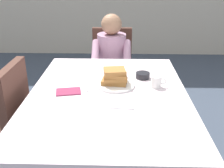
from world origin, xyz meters
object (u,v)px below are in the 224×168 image
Objects in this scene: breakfast_stack at (115,77)px; spoon_near_edge at (122,108)px; knife_right_of_plate at (142,87)px; dining_table_main at (108,104)px; plate_breakfast at (116,85)px; fork_left_of_plate at (90,86)px; cup_coffee at (156,82)px; bowl_butter at (143,75)px; chair_left_side at (4,117)px; diner_person at (111,58)px; chair_diner at (112,65)px.

spoon_near_edge is (0.05, -0.35, -0.07)m from breakfast_stack.
breakfast_stack is at bearing 88.81° from knife_right_of_plate.
knife_right_of_plate reaches higher than dining_table_main.
dining_table_main is 0.16m from plate_breakfast.
fork_left_of_plate is at bearing 96.62° from knife_right_of_plate.
cup_coffee reaches higher than bowl_butter.
chair_left_side reaches higher than bowl_butter.
dining_table_main is 1.36× the size of diner_person.
diner_person is (-0.00, -0.16, 0.14)m from chair_diner.
dining_table_main is 5.44× the size of plate_breakfast.
breakfast_stack is 0.99× the size of knife_right_of_plate.
knife_right_of_plate is (0.25, -1.07, 0.21)m from chair_diner.
breakfast_stack is 0.21m from knife_right_of_plate.
breakfast_stack reaches higher than fork_left_of_plate.
dining_table_main is at bearing 90.41° from diner_person.
chair_diner is 0.83× the size of diner_person.
plate_breakfast is 0.19m from fork_left_of_plate.
plate_breakfast is 2.48× the size of cup_coffee.
chair_diner is 1.40m from chair_left_side.
diner_person is at bearing -3.83° from fork_left_of_plate.
chair_left_side is 0.86m from plate_breakfast.
plate_breakfast reaches higher than dining_table_main.
spoon_near_edge is (0.05, -0.35, -0.01)m from plate_breakfast.
cup_coffee is 1.03× the size of bowl_butter.
diner_person reaches higher than dining_table_main.
fork_left_of_plate is 0.90× the size of knife_right_of_plate.
fork_left_of_plate is at bearing -171.65° from breakfast_stack.
spoon_near_edge is at bearing -81.57° from breakfast_stack.
chair_diner is at bearing 19.60° from knife_right_of_plate.
cup_coffee is at bearing -3.93° from breakfast_stack.
diner_person is 6.22× the size of fork_left_of_plate.
fork_left_of_plate is at bearing 81.79° from diner_person.
diner_person reaches higher than spoon_near_edge.
chair_left_side is 1.15m from cup_coffee.
fork_left_of_plate is at bearing -179.26° from cup_coffee.
plate_breakfast is 1.87× the size of spoon_near_edge.
dining_table_main is 13.85× the size of bowl_butter.
chair_left_side is at bearing -171.99° from plate_breakfast.
plate_breakfast is 0.06m from breakfast_stack.
dining_table_main is at bearing -133.55° from bowl_butter.
chair_diner is 1.12m from knife_right_of_plate.
dining_table_main is 13.49× the size of cup_coffee.
chair_left_side is 3.32× the size of plate_breakfast.
spoon_near_edge is (0.87, -0.23, 0.21)m from chair_left_side.
chair_diner is 3.32× the size of plate_breakfast.
knife_right_of_plate is (0.24, 0.10, 0.09)m from dining_table_main.
chair_diner is at bearing 90.35° from dining_table_main.
spoon_near_edge is (0.10, -1.40, 0.21)m from chair_diner.
plate_breakfast is at bearing 93.66° from diner_person.
breakfast_stack is (0.81, 0.12, 0.28)m from chair_left_side.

